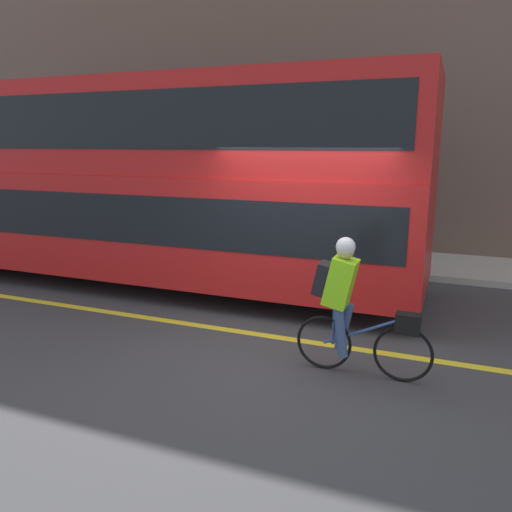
# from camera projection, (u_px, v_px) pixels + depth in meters

# --- Properties ---
(ground_plane) EXTENTS (80.00, 80.00, 0.00)m
(ground_plane) POSITION_uv_depth(u_px,v_px,m) (288.00, 339.00, 6.67)
(ground_plane) COLOR #38383A
(road_center_line) EXTENTS (50.00, 0.14, 0.01)m
(road_center_line) POSITION_uv_depth(u_px,v_px,m) (288.00, 339.00, 6.65)
(road_center_line) COLOR yellow
(road_center_line) RESTS_ON ground_plane
(sidewalk_curb) EXTENTS (60.00, 2.16, 0.13)m
(sidewalk_curb) POSITION_uv_depth(u_px,v_px,m) (356.00, 259.00, 10.95)
(sidewalk_curb) COLOR #A8A399
(sidewalk_curb) RESTS_ON ground_plane
(building_facade) EXTENTS (60.00, 0.30, 9.50)m
(building_facade) POSITION_uv_depth(u_px,v_px,m) (376.00, 41.00, 11.02)
(building_facade) COLOR brown
(building_facade) RESTS_ON ground_plane
(bus) EXTENTS (10.87, 2.54, 3.58)m
(bus) POSITION_uv_depth(u_px,v_px,m) (122.00, 174.00, 9.17)
(bus) COLOR black
(bus) RESTS_ON ground_plane
(cyclist_on_bike) EXTENTS (1.52, 0.32, 1.56)m
(cyclist_on_bike) POSITION_uv_depth(u_px,v_px,m) (349.00, 301.00, 5.51)
(cyclist_on_bike) COLOR black
(cyclist_on_bike) RESTS_ON ground_plane
(street_sign_post) EXTENTS (0.36, 0.09, 2.65)m
(street_sign_post) POSITION_uv_depth(u_px,v_px,m) (236.00, 185.00, 11.52)
(street_sign_post) COLOR #59595B
(street_sign_post) RESTS_ON sidewalk_curb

